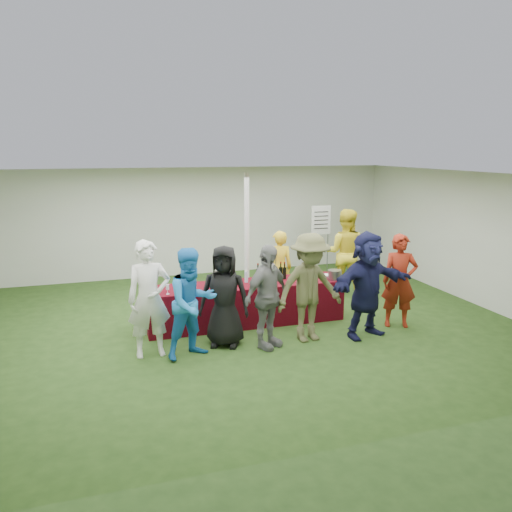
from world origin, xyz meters
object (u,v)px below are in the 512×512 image
object	(u,v)px
wine_list_sign	(321,226)
customer_3	(267,297)
dump_bucket	(335,275)
staff_pourer	(279,268)
customer_5	(367,285)
customer_0	(149,299)
customer_6	(400,281)
customer_4	(309,288)
customer_1	(192,303)
customer_2	(224,296)
staff_back	(345,252)
serving_table	(246,303)

from	to	relation	value
wine_list_sign	customer_3	distance (m)	4.63
dump_bucket	staff_pourer	bearing A→B (deg)	123.76
dump_bucket	customer_5	size ratio (longest dim) A/B	0.14
customer_0	customer_6	size ratio (longest dim) A/B	1.08
staff_pourer	customer_6	distance (m)	2.45
customer_4	customer_3	bearing A→B (deg)	179.10
wine_list_sign	customer_5	distance (m)	3.93
customer_3	customer_5	xyz separation A→B (m)	(1.76, -0.03, 0.06)
customer_5	customer_4	bearing A→B (deg)	159.33
customer_3	customer_4	size ratio (longest dim) A/B	0.93
dump_bucket	customer_0	bearing A→B (deg)	-167.85
dump_bucket	customer_6	distance (m)	1.18
customer_3	customer_4	bearing A→B (deg)	-26.12
customer_0	customer_4	size ratio (longest dim) A/B	1.00
customer_0	customer_4	xyz separation A→B (m)	(2.58, -0.15, 0.00)
customer_1	customer_2	bearing A→B (deg)	7.20
customer_1	customer_3	distance (m)	1.21
dump_bucket	customer_4	xyz separation A→B (m)	(-0.91, -0.91, 0.07)
customer_6	customer_4	bearing A→B (deg)	-151.98
customer_0	customer_1	distance (m)	0.66
staff_back	customer_0	world-z (taller)	staff_back
wine_list_sign	customer_2	bearing A→B (deg)	-133.25
customer_1	customer_4	xyz separation A→B (m)	(1.96, 0.08, 0.05)
wine_list_sign	customer_0	bearing A→B (deg)	-141.56
dump_bucket	staff_pourer	size ratio (longest dim) A/B	0.16
serving_table	customer_5	world-z (taller)	customer_5
customer_6	customer_2	bearing A→B (deg)	-157.99
customer_1	staff_back	bearing A→B (deg)	11.44
dump_bucket	staff_back	distance (m)	1.61
wine_list_sign	customer_2	xyz separation A→B (m)	(-3.28, -3.48, -0.49)
customer_0	customer_5	bearing A→B (deg)	-8.08
dump_bucket	customer_4	world-z (taller)	customer_4
dump_bucket	wine_list_sign	world-z (taller)	wine_list_sign
dump_bucket	staff_back	world-z (taller)	staff_back
staff_back	customer_2	distance (m)	3.78
staff_pourer	customer_1	size ratio (longest dim) A/B	0.90
customer_1	customer_5	size ratio (longest dim) A/B	0.94
wine_list_sign	customer_5	size ratio (longest dim) A/B	0.99
customer_1	customer_4	size ratio (longest dim) A/B	0.94
customer_2	customer_3	world-z (taller)	customer_3
customer_4	customer_2	bearing A→B (deg)	164.49
customer_2	customer_6	bearing A→B (deg)	21.88
serving_table	customer_2	xyz separation A→B (m)	(-0.62, -0.91, 0.45)
wine_list_sign	customer_1	xyz separation A→B (m)	(-3.85, -3.78, -0.46)
staff_pourer	customer_5	xyz separation A→B (m)	(0.82, -2.09, 0.14)
wine_list_sign	customer_5	world-z (taller)	customer_5
wine_list_sign	dump_bucket	bearing A→B (deg)	-109.30
wine_list_sign	customer_3	world-z (taller)	wine_list_sign
serving_table	customer_4	world-z (taller)	customer_4
wine_list_sign	customer_4	world-z (taller)	customer_4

